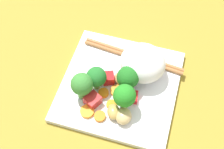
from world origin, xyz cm
name	(u,v)px	position (x,y,z in cm)	size (l,w,h in cm)	color
ground_plane	(119,90)	(0.00, 0.00, -1.00)	(110.00, 110.00, 2.00)	olive
square_plate	(120,86)	(0.00, 0.00, 0.65)	(24.01, 24.01, 1.30)	white
rice_mound	(143,63)	(4.45, -3.50, 4.84)	(9.60, 9.07, 7.08)	white
broccoli_floret_0	(96,77)	(-2.10, 4.30, 5.09)	(4.16, 4.16, 6.12)	#82BA52
broccoli_floret_1	(125,96)	(-4.61, -2.42, 5.51)	(4.51, 4.51, 6.86)	#7BAF58
broccoli_floret_2	(82,85)	(-4.83, 6.27, 5.45)	(4.54, 4.54, 6.72)	#53983A
broccoli_floret_3	(128,78)	(-0.14, -1.66, 4.81)	(4.61, 4.61, 6.14)	#659639
carrot_slice_0	(111,105)	(-5.21, 0.11, 1.55)	(2.18, 2.18, 0.48)	orange
carrot_slice_1	(104,93)	(-3.29, 2.41, 1.70)	(2.14, 2.14, 0.79)	orange
carrot_slice_2	(100,116)	(-8.46, 1.34, 1.66)	(2.34, 2.34, 0.70)	orange
carrot_slice_3	(117,91)	(-1.87, -0.06, 1.61)	(2.72, 2.72, 0.62)	orange
carrot_slice_4	(87,111)	(-8.28, 4.09, 1.67)	(2.85, 2.85, 0.72)	orange
pepper_chunk_0	(93,100)	(-5.94, 3.75, 2.43)	(2.92, 2.65, 2.25)	red
pepper_chunk_1	(108,80)	(-0.37, 2.50, 2.42)	(2.35, 2.32, 2.23)	red
pepper_chunk_2	(131,97)	(-2.44, -3.16, 1.96)	(2.89, 2.57, 1.30)	red
chicken_piece_0	(114,112)	(-6.97, -1.04, 2.42)	(3.35, 2.56, 2.24)	tan
chicken_piece_1	(120,78)	(0.97, 0.25, 2.26)	(3.17, 2.93, 1.92)	tan
chicken_piece_2	(123,116)	(-7.24, -3.16, 2.49)	(3.61, 3.20, 2.36)	tan
chopstick_pair	(133,56)	(7.69, -0.67, 1.74)	(2.89, 23.06, 0.87)	#A2693B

